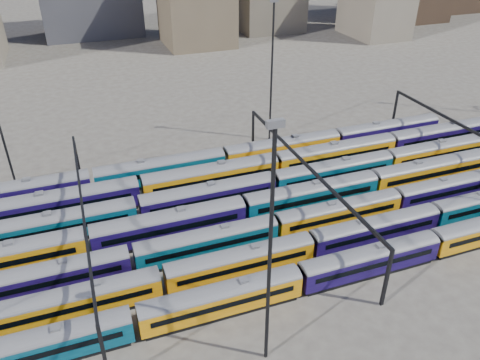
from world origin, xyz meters
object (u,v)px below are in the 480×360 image
object	(u,v)px
rake_0	(221,297)
rake_1	(311,243)
mast_2	(270,246)
rake_2	(207,240)

from	to	relation	value
rake_0	rake_1	distance (m)	14.32
mast_2	rake_0	bearing A→B (deg)	108.40
rake_1	rake_2	bearing A→B (deg)	157.49
rake_0	mast_2	bearing A→B (deg)	-71.60
rake_2	rake_1	bearing A→B (deg)	-22.51
rake_0	rake_1	xyz separation A→B (m)	(13.42, 5.00, 0.02)
rake_0	rake_1	bearing A→B (deg)	20.44
rake_0	rake_1	size ratio (longest dim) A/B	0.83
rake_0	mast_2	size ratio (longest dim) A/B	3.64
rake_2	mast_2	bearing A→B (deg)	-86.72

